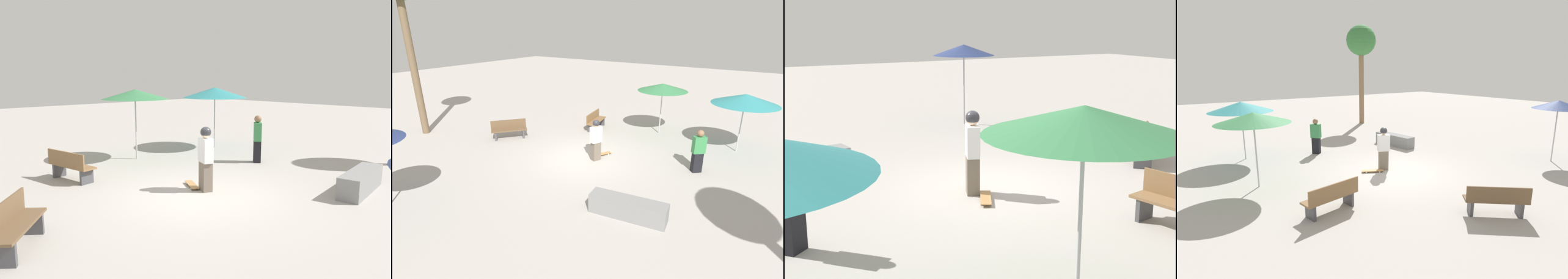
{
  "view_description": "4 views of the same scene",
  "coord_description": "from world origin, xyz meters",
  "views": [
    {
      "loc": [
        6.12,
        6.44,
        2.89
      ],
      "look_at": [
        -0.27,
        -0.3,
        1.33
      ],
      "focal_mm": 35.0,
      "sensor_mm": 36.0,
      "label": 1
    },
    {
      "loc": [
        -6.27,
        9.16,
        5.01
      ],
      "look_at": [
        -0.24,
        0.03,
        0.86
      ],
      "focal_mm": 28.0,
      "sensor_mm": 36.0,
      "label": 2
    },
    {
      "loc": [
        -5.25,
        -9.13,
        3.38
      ],
      "look_at": [
        -0.61,
        -0.68,
        1.2
      ],
      "focal_mm": 50.0,
      "sensor_mm": 36.0,
      "label": 3
    },
    {
      "loc": [
        8.36,
        -6.81,
        3.74
      ],
      "look_at": [
        -0.99,
        -0.33,
        1.1
      ],
      "focal_mm": 28.0,
      "sensor_mm": 36.0,
      "label": 4
    }
  ],
  "objects": [
    {
      "name": "ground_plane",
      "position": [
        0.0,
        0.0,
        0.0
      ],
      "size": [
        60.0,
        60.0,
        0.0
      ],
      "primitive_type": "plane",
      "color": "#ADA8A0"
    },
    {
      "name": "skater_main",
      "position": [
        -0.49,
        -0.17,
        0.89
      ],
      "size": [
        0.39,
        0.5,
        1.65
      ],
      "rotation": [
        0.0,
        0.0,
        4.34
      ],
      "color": "#726656",
      "rests_on": "ground_plane"
    },
    {
      "name": "skateboard",
      "position": [
        -0.48,
        -0.67,
        0.06
      ],
      "size": [
        0.55,
        0.8,
        0.07
      ],
      "rotation": [
        0.0,
        0.0,
        4.22
      ],
      "color": "#B7844C",
      "rests_on": "ground_plane"
    },
    {
      "name": "concrete_ledge",
      "position": [
        -3.24,
        2.58,
        0.28
      ],
      "size": [
        2.21,
        0.83,
        0.55
      ],
      "rotation": [
        0.0,
        0.0,
        0.14
      ],
      "color": "gray",
      "rests_on": "ground_plane"
    },
    {
      "name": "bench_near",
      "position": [
        1.57,
        -3.42,
        0.43
      ],
      "size": [
        0.71,
        1.65,
        0.85
      ],
      "rotation": [
        0.0,
        0.0,
        1.74
      ],
      "color": "#47474C",
      "rests_on": "ground_plane"
    },
    {
      "name": "bench_far",
      "position": [
        4.17,
        -0.01,
        0.43
      ],
      "size": [
        1.36,
        1.51,
        0.85
      ],
      "rotation": [
        0.0,
        0.0,
        0.88
      ],
      "color": "#47474C",
      "rests_on": "ground_plane"
    },
    {
      "name": "shade_umbrella_teal",
      "position": [
        -4.97,
        -4.15,
        2.23
      ],
      "size": [
        2.56,
        2.56,
        2.44
      ],
      "color": "#B7B7BC",
      "rests_on": "ground_plane"
    },
    {
      "name": "shade_umbrella_green",
      "position": [
        -1.42,
        -4.54,
        2.27
      ],
      "size": [
        2.31,
        2.31,
        2.44
      ],
      "color": "#B7B7BC",
      "rests_on": "ground_plane"
    },
    {
      "name": "bystander_watching",
      "position": [
        -4.07,
        -1.29,
        0.79
      ],
      "size": [
        0.48,
        0.47,
        1.59
      ],
      "rotation": [
        0.0,
        0.0,
        0.72
      ],
      "color": "black",
      "rests_on": "ground_plane"
    }
  ]
}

